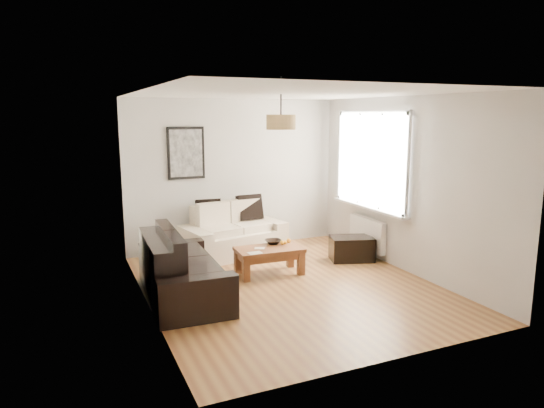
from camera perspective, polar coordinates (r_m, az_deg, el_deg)
name	(u,v)px	position (r m, az deg, el deg)	size (l,w,h in m)	color
floor	(289,286)	(6.80, 2.07, -9.59)	(4.50, 4.50, 0.00)	brown
ceiling	(291,93)	(6.39, 2.22, 12.88)	(3.80, 4.50, 0.00)	white
wall_back	(234,174)	(8.53, -4.48, 3.50)	(3.80, 0.04, 2.60)	silver
wall_front	(397,229)	(4.59, 14.50, -2.85)	(3.80, 0.04, 2.60)	silver
wall_left	(145,203)	(5.90, -14.70, 0.07)	(0.04, 4.50, 2.60)	silver
wall_right	(405,185)	(7.49, 15.36, 2.18)	(0.04, 4.50, 2.60)	silver
window_bay	(372,160)	(8.06, 11.66, 5.05)	(0.14, 1.90, 1.60)	white
radiator	(367,234)	(8.24, 11.12, -3.43)	(0.10, 0.90, 0.52)	white
poster	(186,153)	(8.22, -10.07, 5.91)	(0.62, 0.04, 0.87)	black
pendant_shade	(281,122)	(6.66, 1.05, 9.60)	(0.40, 0.40, 0.20)	tan
loveseat_cream	(233,230)	(8.19, -4.56, -3.11)	(1.66, 0.91, 0.83)	beige
sofa_leather	(183,267)	(6.38, -10.41, -7.26)	(1.88, 0.91, 0.81)	black
coffee_table	(269,261)	(7.22, -0.34, -6.70)	(0.97, 0.53, 0.40)	brown
ottoman	(352,249)	(7.99, 9.34, -5.18)	(0.68, 0.44, 0.39)	black
cushion_left	(209,212)	(8.20, -7.46, -0.88)	(0.41, 0.13, 0.41)	black
cushion_right	(250,207)	(8.43, -2.64, -0.40)	(0.44, 0.14, 0.44)	black
fruit_bowl	(273,242)	(7.39, 0.15, -4.45)	(0.25, 0.25, 0.06)	black
orange_a	(285,242)	(7.31, 1.54, -4.54)	(0.06, 0.06, 0.06)	orange
orange_b	(289,241)	(7.41, 1.98, -4.34)	(0.07, 0.07, 0.07)	orange
orange_c	(282,243)	(7.30, 1.21, -4.56)	(0.07, 0.07, 0.07)	orange
papers	(255,253)	(6.90, -2.00, -5.77)	(0.19, 0.14, 0.01)	beige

